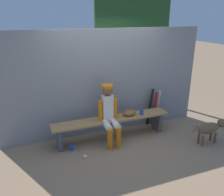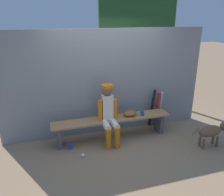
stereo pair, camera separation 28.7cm
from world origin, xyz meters
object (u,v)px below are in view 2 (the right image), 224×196
Objects in this scene: bat_aluminum_black at (152,108)px; baseball at (83,155)px; dugout_bench at (112,123)px; bat_aluminum_red at (157,110)px; baseball_glove at (130,113)px; cup_on_ground at (71,146)px; scoreboard at (141,22)px; bat_aluminum_silver at (160,108)px; dog at (212,131)px; player_seated at (109,113)px; cup_on_bench at (142,113)px.

bat_aluminum_black is 12.63× the size of baseball.
bat_aluminum_red reaches higher than dugout_bench.
baseball_glove is at bearing -161.64° from bat_aluminum_red.
bat_aluminum_black reaches higher than cup_on_ground.
bat_aluminum_silver is at bearing -89.74° from scoreboard.
bat_aluminum_black reaches higher than baseball_glove.
baseball is (-0.73, -0.51, -0.34)m from dugout_bench.
cup_on_ground is (-0.18, 0.36, 0.02)m from baseball.
bat_aluminum_red is 1.00× the size of dog.
dugout_bench is at bearing 48.91° from player_seated.
bat_aluminum_black is at bearing 18.71° from player_seated.
baseball_glove is at bearing -156.88° from bat_aluminum_black.
scoreboard is at bearing 103.17° from dog.
cup_on_ground is 3.59m from scoreboard.
player_seated is 2.73m from scoreboard.
bat_aluminum_red is 11.34× the size of baseball.
bat_aluminum_black is 1.07× the size of bat_aluminum_silver.
bat_aluminum_silver reaches higher than cup_on_bench.
bat_aluminum_red is at bearing -93.22° from scoreboard.
cup_on_bench is (-0.40, -0.34, 0.07)m from bat_aluminum_black.
scoreboard is (-0.01, 1.29, 1.90)m from bat_aluminum_silver.
player_seated is 0.77m from cup_on_bench.
dog is at bearing -21.45° from player_seated.
baseball is 0.09× the size of dog.
bat_aluminum_silver is at bearing 19.42° from bat_aluminum_red.
bat_aluminum_red is 2.17m from cup_on_ground.
player_seated reaches higher than bat_aluminum_black.
bat_aluminum_silver is at bearing 11.45° from cup_on_ground.
bat_aluminum_silver is 2.25m from cup_on_ground.
scoreboard reaches higher than baseball_glove.
baseball is at bearing -158.25° from bat_aluminum_silver.
bat_aluminum_black is 8.50× the size of cup_on_ground.
player_seated is 1.41× the size of bat_aluminum_silver.
player_seated is 1.02m from cup_on_ground.
dugout_bench is at bearing -165.17° from bat_aluminum_black.
bat_aluminum_black is at bearing 123.79° from dog.
baseball_glove reaches higher than baseball.
dog is at bearing -63.92° from bat_aluminum_silver.
baseball_glove is at bearing -118.51° from scoreboard.
dog is at bearing -14.65° from cup_on_ground.
dugout_bench is 0.68m from cup_on_bench.
dugout_bench is 22.95× the size of cup_on_bench.
dog is (0.65, -1.13, -0.08)m from bat_aluminum_red.
bat_aluminum_silver is 1.03× the size of dog.
scoreboard is (1.26, 1.58, 1.96)m from dugout_bench.
baseball_glove is at bearing 6.64° from cup_on_ground.
cup_on_bench is (1.57, 0.10, 0.48)m from cup_on_ground.
bat_aluminum_silver is 2.29m from scoreboard.
baseball_glove is (0.40, 0.00, 0.17)m from dugout_bench.
bat_aluminum_silver is (0.86, 0.29, -0.11)m from baseball_glove.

